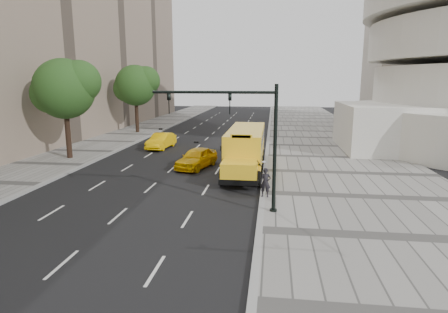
# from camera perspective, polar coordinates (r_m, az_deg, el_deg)

# --- Properties ---
(ground) EXTENTS (140.00, 140.00, 0.00)m
(ground) POSITION_cam_1_polar(r_m,az_deg,el_deg) (28.20, -6.01, -1.99)
(ground) COLOR black
(ground) RESTS_ON ground
(sidewalk_museum) EXTENTS (12.00, 140.00, 0.15)m
(sidewalk_museum) POSITION_cam_1_polar(r_m,az_deg,el_deg) (27.99, 18.66, -2.49)
(sidewalk_museum) COLOR gray
(sidewalk_museum) RESTS_ON ground
(sidewalk_far) EXTENTS (6.00, 140.00, 0.15)m
(sidewalk_far) POSITION_cam_1_polar(r_m,az_deg,el_deg) (32.52, -25.23, -1.10)
(sidewalk_far) COLOR gray
(sidewalk_far) RESTS_ON ground
(curb_museum) EXTENTS (0.30, 140.00, 0.15)m
(curb_museum) POSITION_cam_1_polar(r_m,az_deg,el_deg) (27.44, 6.28, -2.22)
(curb_museum) COLOR gray
(curb_museum) RESTS_ON ground
(curb_far) EXTENTS (0.30, 140.00, 0.15)m
(curb_far) POSITION_cam_1_polar(r_m,az_deg,el_deg) (31.01, -20.55, -1.29)
(curb_far) COLOR gray
(curb_far) RESTS_ON ground
(tree_b) EXTENTS (5.52, 4.91, 8.34)m
(tree_b) POSITION_cam_1_polar(r_m,az_deg,el_deg) (33.59, -23.03, 9.54)
(tree_b) COLOR black
(tree_b) RESTS_ON ground
(tree_c) EXTENTS (5.62, 5.00, 8.46)m
(tree_c) POSITION_cam_1_polar(r_m,az_deg,el_deg) (48.25, -13.24, 10.56)
(tree_c) COLOR black
(tree_c) RESTS_ON ground
(school_bus) EXTENTS (2.96, 11.56, 3.19)m
(school_bus) POSITION_cam_1_polar(r_m,az_deg,el_deg) (28.16, 3.35, 1.70)
(school_bus) COLOR yellow
(school_bus) RESTS_ON ground
(taxi_near) EXTENTS (2.97, 4.84, 1.54)m
(taxi_near) POSITION_cam_1_polar(r_m,az_deg,el_deg) (28.54, -4.20, -0.22)
(taxi_near) COLOR #F8BC05
(taxi_near) RESTS_ON ground
(taxi_far) EXTENTS (1.99, 4.63, 1.48)m
(taxi_far) POSITION_cam_1_polar(r_m,az_deg,el_deg) (37.20, -9.56, 2.36)
(taxi_far) COLOR #F8BC05
(taxi_far) RESTS_ON ground
(pedestrian) EXTENTS (0.65, 0.47, 1.64)m
(pedestrian) POSITION_cam_1_polar(r_m,az_deg,el_deg) (21.03, 6.34, -3.95)
(pedestrian) COLOR black
(pedestrian) RESTS_ON sidewalk_museum
(traffic_signal) EXTENTS (6.18, 0.36, 6.40)m
(traffic_signal) POSITION_cam_1_polar(r_m,az_deg,el_deg) (18.16, 3.37, 3.70)
(traffic_signal) COLOR black
(traffic_signal) RESTS_ON ground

